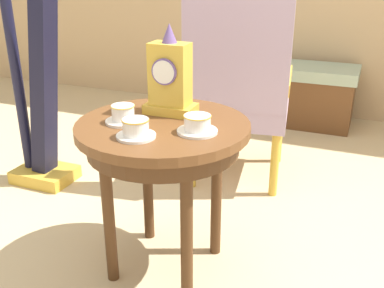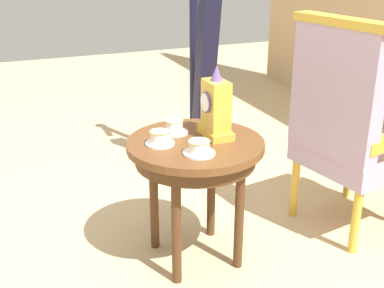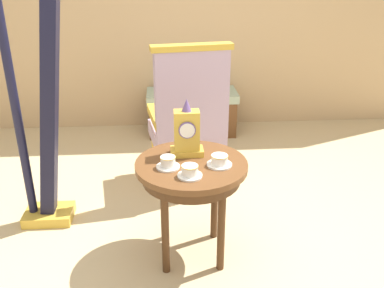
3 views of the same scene
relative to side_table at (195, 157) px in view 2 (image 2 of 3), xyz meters
The scene contains 8 objects.
ground_plane 0.54m from the side_table, behind, with size 10.00×10.00×0.00m, color tan.
side_table is the anchor object (origin of this frame).
teacup_left 0.18m from the side_table, 157.96° to the right, with size 0.13×0.13×0.07m.
teacup_right 0.20m from the side_table, 96.79° to the right, with size 0.13×0.13×0.06m.
teacup_center 0.19m from the side_table, 17.21° to the right, with size 0.14×0.14×0.06m.
mantel_clock 0.24m from the side_table, 99.74° to the left, with size 0.19×0.11×0.34m.
armchair 0.83m from the side_table, 87.48° to the left, with size 0.62×0.61×1.14m.
harp 1.03m from the side_table, 154.79° to the left, with size 0.40×0.24×1.70m.
Camera 2 is at (2.03, -0.84, 1.45)m, focal length 47.03 mm.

